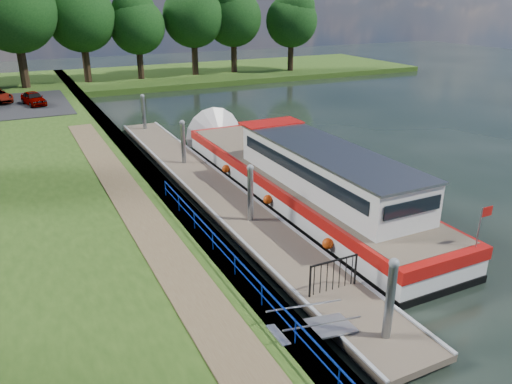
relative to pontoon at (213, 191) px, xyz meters
name	(u,v)px	position (x,y,z in m)	size (l,w,h in m)	color
ground	(373,338)	(0.00, -13.00, -0.18)	(160.00, 160.00, 0.00)	black
bank_edge	(153,183)	(-2.55, 2.00, 0.20)	(1.10, 90.00, 0.78)	#473D2D
far_bank	(187,74)	(12.00, 39.00, 0.12)	(60.00, 18.00, 0.60)	#294814
footpath	(155,236)	(-4.40, -5.00, 0.62)	(1.60, 40.00, 0.05)	brown
blue_fence	(248,274)	(-2.75, -10.00, 1.13)	(0.04, 18.04, 0.72)	#0C2DBF
pontoon	(213,191)	(0.00, 0.00, 0.00)	(2.50, 30.00, 0.56)	brown
mooring_piles	(212,171)	(0.00, 0.00, 1.10)	(0.30, 27.30, 3.55)	gray
gangway	(313,328)	(-1.85, -12.50, 0.44)	(2.58, 1.00, 0.92)	#A5A8AD
gate_panel	(334,271)	(0.00, -10.80, 0.97)	(1.85, 0.05, 1.15)	black
barge	(292,175)	(3.60, -1.89, 0.90)	(4.36, 21.15, 4.78)	black
horizon_trees	(69,13)	(-1.61, 35.68, 7.76)	(54.38, 10.03, 12.87)	#332316
car_a	(33,98)	(-6.81, 24.15, 1.23)	(1.37, 3.40, 1.16)	#999999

